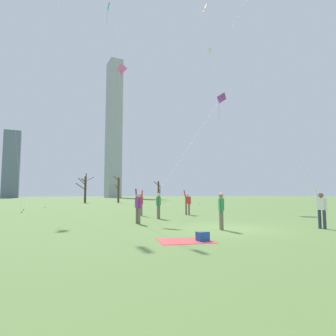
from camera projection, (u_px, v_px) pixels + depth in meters
name	position (u px, v px, depth m)	size (l,w,h in m)	color
ground_plane	(226.00, 229.00, 12.87)	(400.00, 400.00, 0.00)	#5B7A3D
kite_flyer_midfield_center_orange	(302.00, 175.00, 13.90)	(1.06, 8.82, 15.88)	#33384C
kite_flyer_foreground_right_pink	(176.00, 180.00, 22.00)	(5.02, 3.79, 12.48)	#726656
kite_flyer_midfield_right_purple	(177.00, 173.00, 20.68)	(11.47, 7.73, 12.40)	#726656
kite_flyer_far_back_blue	(153.00, 181.00, 19.39)	(1.51, 15.00, 13.34)	#726656
kite_flyer_midfield_left_teal	(134.00, 175.00, 16.03)	(0.30, 7.88, 17.17)	#726656
bystander_watching_nearby	(221.00, 209.00, 12.61)	(0.33, 0.47, 1.62)	#726656
distant_kite_drifting_right_yellow	(59.00, 12.00, 36.51)	(3.73, 7.05, 28.45)	yellow
distant_kite_high_overhead_red	(80.00, 8.00, 29.96)	(2.85, 6.99, 24.16)	red
distant_kite_drifting_left_green	(6.00, 6.00, 27.40)	(2.95, 4.04, 24.31)	green
distant_kite_low_near_trees_white	(209.00, 65.00, 44.54)	(1.64, 2.06, 24.56)	white
picnic_spot	(195.00, 238.00, 9.59)	(2.09, 1.80, 0.31)	#CC3838
bare_tree_right_of_center	(85.00, 188.00, 51.81)	(3.39, 2.43, 5.28)	#423326
bare_tree_rightmost	(118.00, 189.00, 52.77)	(1.29, 1.76, 4.95)	#4C3828
bare_tree_leftmost	(158.00, 191.00, 58.33)	(1.33, 1.93, 4.22)	#4C3828
skyline_tall_tower	(12.00, 165.00, 126.61)	(6.71, 10.45, 29.32)	slate
skyline_slender_spire	(114.00, 128.00, 134.59)	(5.92, 9.04, 65.16)	#9EA3AD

